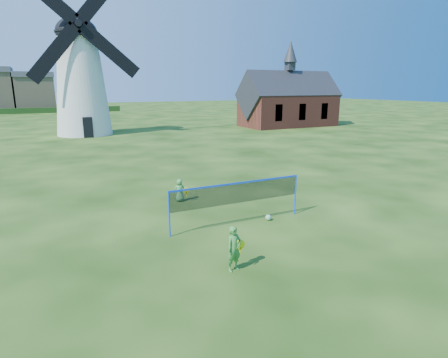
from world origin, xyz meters
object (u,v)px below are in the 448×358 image
object	(u,v)px
player_boy	(180,190)
play_ball	(268,218)
player_girl	(234,249)
badminton_net	(238,194)
chapel	(288,103)
windmill	(81,77)

from	to	relation	value
player_boy	play_ball	size ratio (longest dim) A/B	4.43
player_girl	play_ball	bearing A→B (deg)	30.82
player_boy	badminton_net	bearing A→B (deg)	128.20
chapel	player_boy	distance (m)	32.82
player_girl	play_ball	world-z (taller)	player_girl
windmill	chapel	size ratio (longest dim) A/B	1.32
player_girl	badminton_net	bearing A→B (deg)	47.03
badminton_net	player_girl	bearing A→B (deg)	-119.74
chapel	badminton_net	world-z (taller)	chapel
badminton_net	play_ball	world-z (taller)	badminton_net
player_girl	player_boy	distance (m)	6.50
windmill	play_ball	world-z (taller)	windmill
chapel	play_ball	bearing A→B (deg)	-126.88
windmill	chapel	xyz separation A→B (m)	(23.61, -2.06, -2.81)
player_boy	play_ball	distance (m)	4.23
chapel	player_girl	bearing A→B (deg)	-127.84
player_girl	play_ball	distance (m)	4.06
chapel	windmill	bearing A→B (deg)	175.02
player_girl	play_ball	size ratio (longest dim) A/B	5.63
play_ball	player_girl	bearing A→B (deg)	-135.95
windmill	badminton_net	world-z (taller)	windmill
play_ball	player_boy	bearing A→B (deg)	120.01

